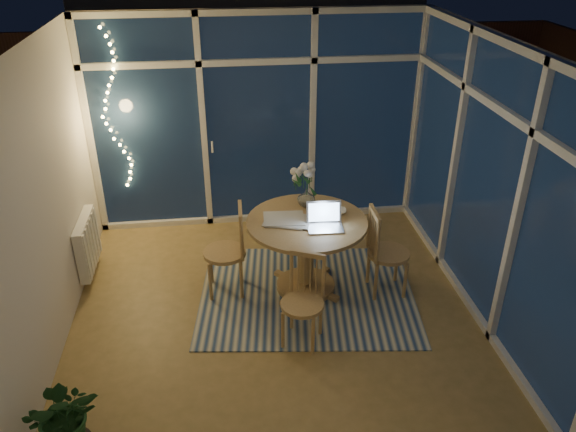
{
  "coord_description": "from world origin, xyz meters",
  "views": [
    {
      "loc": [
        -0.46,
        -4.46,
        3.5
      ],
      "look_at": [
        0.14,
        0.25,
        0.94
      ],
      "focal_mm": 35.0,
      "sensor_mm": 36.0,
      "label": 1
    }
  ],
  "objects_px": {
    "chair_right": "(389,251)",
    "chair_front": "(302,302)",
    "potted_plant": "(66,420)",
    "laptop": "(326,217)",
    "dining_table": "(306,256)",
    "flower_vase": "(306,197)",
    "chair_left": "(224,251)"
  },
  "relations": [
    {
      "from": "flower_vase",
      "to": "potted_plant",
      "type": "xyz_separation_m",
      "value": [
        -2.03,
        -2.17,
        -0.55
      ]
    },
    {
      "from": "laptop",
      "to": "flower_vase",
      "type": "distance_m",
      "value": 0.51
    },
    {
      "from": "chair_left",
      "to": "flower_vase",
      "type": "xyz_separation_m",
      "value": [
        0.87,
        0.25,
        0.43
      ]
    },
    {
      "from": "chair_right",
      "to": "potted_plant",
      "type": "distance_m",
      "value": 3.3
    },
    {
      "from": "chair_left",
      "to": "chair_right",
      "type": "bearing_deg",
      "value": 84.0
    },
    {
      "from": "chair_left",
      "to": "flower_vase",
      "type": "height_order",
      "value": "flower_vase"
    },
    {
      "from": "dining_table",
      "to": "chair_left",
      "type": "xyz_separation_m",
      "value": [
        -0.83,
        0.07,
        0.08
      ]
    },
    {
      "from": "chair_right",
      "to": "potted_plant",
      "type": "height_order",
      "value": "chair_right"
    },
    {
      "from": "flower_vase",
      "to": "dining_table",
      "type": "bearing_deg",
      "value": -97.44
    },
    {
      "from": "laptop",
      "to": "potted_plant",
      "type": "bearing_deg",
      "value": -139.14
    },
    {
      "from": "chair_right",
      "to": "potted_plant",
      "type": "xyz_separation_m",
      "value": [
        -2.81,
        -1.71,
        -0.11
      ]
    },
    {
      "from": "dining_table",
      "to": "potted_plant",
      "type": "height_order",
      "value": "dining_table"
    },
    {
      "from": "potted_plant",
      "to": "laptop",
      "type": "bearing_deg",
      "value": 38.06
    },
    {
      "from": "laptop",
      "to": "potted_plant",
      "type": "relative_size",
      "value": 0.45
    },
    {
      "from": "chair_left",
      "to": "potted_plant",
      "type": "xyz_separation_m",
      "value": [
        -1.16,
        -1.93,
        -0.11
      ]
    },
    {
      "from": "laptop",
      "to": "flower_vase",
      "type": "relative_size",
      "value": 1.63
    },
    {
      "from": "flower_vase",
      "to": "potted_plant",
      "type": "bearing_deg",
      "value": -133.06
    },
    {
      "from": "chair_left",
      "to": "flower_vase",
      "type": "relative_size",
      "value": 4.71
    },
    {
      "from": "dining_table",
      "to": "potted_plant",
      "type": "bearing_deg",
      "value": -136.98
    },
    {
      "from": "chair_right",
      "to": "laptop",
      "type": "relative_size",
      "value": 2.85
    },
    {
      "from": "chair_front",
      "to": "laptop",
      "type": "height_order",
      "value": "laptop"
    },
    {
      "from": "dining_table",
      "to": "flower_vase",
      "type": "height_order",
      "value": "flower_vase"
    },
    {
      "from": "chair_front",
      "to": "flower_vase",
      "type": "xyz_separation_m",
      "value": [
        0.21,
        1.14,
        0.48
      ]
    },
    {
      "from": "dining_table",
      "to": "flower_vase",
      "type": "bearing_deg",
      "value": 82.56
    },
    {
      "from": "chair_right",
      "to": "chair_front",
      "type": "xyz_separation_m",
      "value": [
        -0.99,
        -0.68,
        -0.04
      ]
    },
    {
      "from": "potted_plant",
      "to": "chair_front",
      "type": "bearing_deg",
      "value": 29.64
    },
    {
      "from": "laptop",
      "to": "flower_vase",
      "type": "bearing_deg",
      "value": 105.06
    },
    {
      "from": "chair_right",
      "to": "laptop",
      "type": "height_order",
      "value": "laptop"
    },
    {
      "from": "chair_left",
      "to": "chair_front",
      "type": "xyz_separation_m",
      "value": [
        0.67,
        -0.89,
        -0.05
      ]
    },
    {
      "from": "chair_left",
      "to": "laptop",
      "type": "bearing_deg",
      "value": 76.98
    },
    {
      "from": "dining_table",
      "to": "chair_left",
      "type": "distance_m",
      "value": 0.84
    },
    {
      "from": "flower_vase",
      "to": "potted_plant",
      "type": "relative_size",
      "value": 0.28
    }
  ]
}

